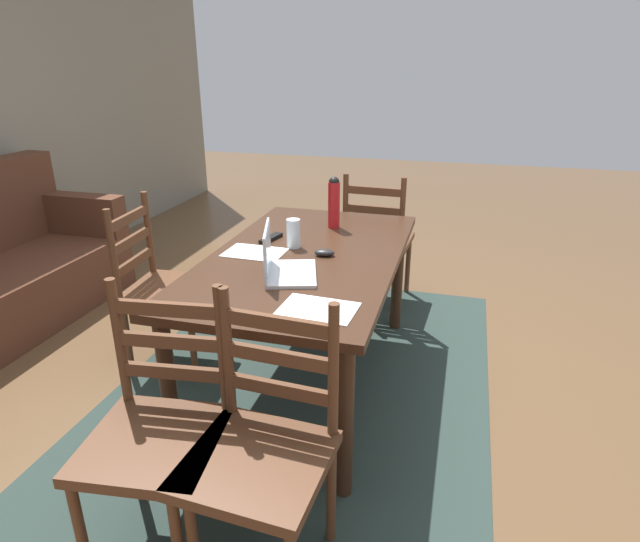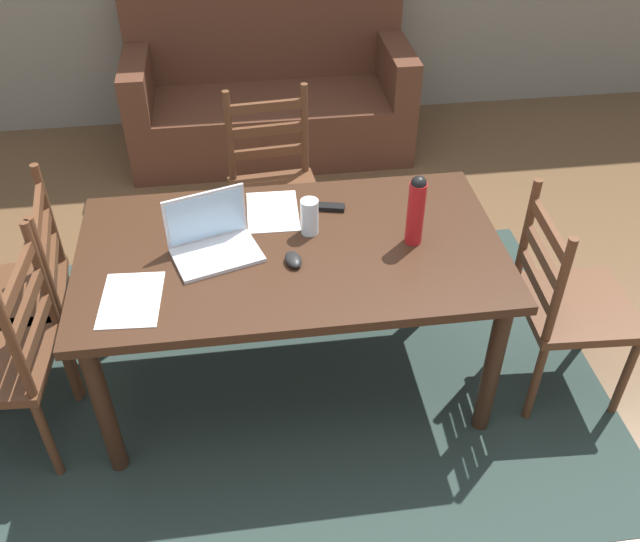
# 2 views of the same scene
# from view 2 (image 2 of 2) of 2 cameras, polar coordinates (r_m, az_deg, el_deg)

# --- Properties ---
(ground_plane) EXTENTS (14.00, 14.00, 0.00)m
(ground_plane) POSITION_cam_2_polar(r_m,az_deg,el_deg) (3.22, -2.05, -8.53)
(ground_plane) COLOR brown
(area_rug) EXTENTS (2.71, 1.93, 0.01)m
(area_rug) POSITION_cam_2_polar(r_m,az_deg,el_deg) (3.21, -2.05, -8.50)
(area_rug) COLOR #283833
(area_rug) RESTS_ON ground
(dining_table) EXTENTS (1.65, 0.92, 0.73)m
(dining_table) POSITION_cam_2_polar(r_m,az_deg,el_deg) (2.77, -2.35, 0.49)
(dining_table) COLOR #382114
(dining_table) RESTS_ON ground
(chair_far_head) EXTENTS (0.47, 0.47, 0.95)m
(chair_far_head) POSITION_cam_2_polar(r_m,az_deg,el_deg) (3.55, -3.71, 6.48)
(chair_far_head) COLOR #56331E
(chair_far_head) RESTS_ON ground
(chair_left_far) EXTENTS (0.49, 0.49, 0.95)m
(chair_left_far) POSITION_cam_2_polar(r_m,az_deg,el_deg) (3.17, -23.13, -1.74)
(chair_left_far) COLOR #56331E
(chair_left_far) RESTS_ON ground
(chair_left_near) EXTENTS (0.47, 0.47, 0.95)m
(chair_left_near) POSITION_cam_2_polar(r_m,az_deg,el_deg) (2.91, -24.45, -6.54)
(chair_left_near) COLOR #56331E
(chair_left_near) RESTS_ON ground
(chair_right_near) EXTENTS (0.46, 0.46, 0.95)m
(chair_right_near) POSITION_cam_2_polar(r_m,az_deg,el_deg) (3.04, 19.54, -2.60)
(chair_right_near) COLOR #56331E
(chair_right_near) RESTS_ON ground
(couch) EXTENTS (1.80, 0.80, 1.00)m
(couch) POSITION_cam_2_polar(r_m,az_deg,el_deg) (4.79, -4.19, 14.16)
(couch) COLOR #512D1E
(couch) RESTS_ON ground
(laptop) EXTENTS (0.37, 0.31, 0.23)m
(laptop) POSITION_cam_2_polar(r_m,az_deg,el_deg) (2.70, -8.80, 2.69)
(laptop) COLOR silver
(laptop) RESTS_ON dining_table
(water_bottle) EXTENTS (0.07, 0.07, 0.30)m
(water_bottle) POSITION_cam_2_polar(r_m,az_deg,el_deg) (2.68, 7.84, 5.04)
(water_bottle) COLOR red
(water_bottle) RESTS_ON dining_table
(drinking_glass) EXTENTS (0.07, 0.07, 0.15)m
(drinking_glass) POSITION_cam_2_polar(r_m,az_deg,el_deg) (2.75, -0.86, 4.45)
(drinking_glass) COLOR silver
(drinking_glass) RESTS_ON dining_table
(computer_mouse) EXTENTS (0.08, 0.11, 0.03)m
(computer_mouse) POSITION_cam_2_polar(r_m,az_deg,el_deg) (2.63, -2.26, 0.94)
(computer_mouse) COLOR black
(computer_mouse) RESTS_ON dining_table
(tv_remote) EXTENTS (0.18, 0.08, 0.02)m
(tv_remote) POSITION_cam_2_polar(r_m,az_deg,el_deg) (2.93, 0.35, 5.26)
(tv_remote) COLOR black
(tv_remote) RESTS_ON dining_table
(paper_stack_left) EXTENTS (0.23, 0.31, 0.00)m
(paper_stack_left) POSITION_cam_2_polar(r_m,az_deg,el_deg) (2.57, -15.15, -2.27)
(paper_stack_left) COLOR white
(paper_stack_left) RESTS_ON dining_table
(paper_stack_right) EXTENTS (0.22, 0.30, 0.00)m
(paper_stack_right) POSITION_cam_2_polar(r_m,az_deg,el_deg) (2.92, -3.88, 4.87)
(paper_stack_right) COLOR white
(paper_stack_right) RESTS_ON dining_table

